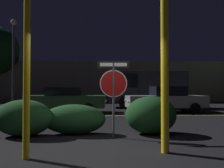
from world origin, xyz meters
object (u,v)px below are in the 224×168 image
(street_lamp, at_px, (13,52))
(hedge_bush_2, at_px, (74,119))
(yellow_pole_left, at_px, (27,70))
(hedge_bush_1, at_px, (23,118))
(passing_car_3, at_px, (166,99))
(hedge_bush_3, at_px, (151,115))
(yellow_pole_right, at_px, (165,76))
(passing_car_2, at_px, (65,100))
(stop_sign, at_px, (113,83))
(delivery_truck, at_px, (144,87))

(street_lamp, bearing_deg, hedge_bush_2, -57.44)
(yellow_pole_left, distance_m, hedge_bush_2, 2.73)
(hedge_bush_1, bearing_deg, passing_car_3, 47.86)
(hedge_bush_1, xyz_separation_m, hedge_bush_2, (1.43, 0.27, -0.08))
(hedge_bush_1, distance_m, hedge_bush_3, 3.78)
(hedge_bush_2, height_order, passing_car_3, passing_car_3)
(yellow_pole_left, xyz_separation_m, yellow_pole_right, (2.85, 0.37, -0.08))
(yellow_pole_left, relative_size, passing_car_2, 0.74)
(street_lamp, bearing_deg, yellow_pole_right, -53.83)
(hedge_bush_2, xyz_separation_m, passing_car_3, (4.46, 6.23, 0.30))
(passing_car_2, bearing_deg, passing_car_3, 91.80)
(stop_sign, xyz_separation_m, yellow_pole_right, (1.08, -1.48, 0.12))
(yellow_pole_left, height_order, passing_car_2, yellow_pole_left)
(passing_car_3, relative_size, delivery_truck, 0.85)
(hedge_bush_1, relative_size, street_lamp, 0.27)
(hedge_bush_2, bearing_deg, stop_sign, -21.95)
(yellow_pole_left, xyz_separation_m, street_lamp, (-5.20, 11.38, 2.25))
(hedge_bush_1, relative_size, delivery_truck, 0.30)
(yellow_pole_left, bearing_deg, hedge_bush_1, 112.41)
(stop_sign, height_order, yellow_pole_left, yellow_pole_left)
(stop_sign, relative_size, yellow_pole_right, 0.65)
(hedge_bush_3, xyz_separation_m, passing_car_2, (-3.82, 6.19, 0.16))
(hedge_bush_3, height_order, passing_car_3, passing_car_3)
(passing_car_3, xyz_separation_m, delivery_truck, (-0.74, 3.17, 0.78))
(yellow_pole_left, relative_size, street_lamp, 0.55)
(hedge_bush_3, relative_size, delivery_truck, 0.28)
(passing_car_3, height_order, street_lamp, street_lamp)
(stop_sign, bearing_deg, hedge_bush_3, 22.57)
(delivery_truck, bearing_deg, hedge_bush_2, 161.75)
(yellow_pole_left, height_order, street_lamp, street_lamp)
(hedge_bush_2, relative_size, hedge_bush_3, 1.23)
(hedge_bush_3, height_order, passing_car_2, passing_car_2)
(hedge_bush_1, bearing_deg, passing_car_2, 90.44)
(passing_car_3, bearing_deg, hedge_bush_2, 139.28)
(hedge_bush_3, relative_size, passing_car_3, 0.33)
(yellow_pole_right, xyz_separation_m, passing_car_3, (2.19, 8.19, -0.91))
(stop_sign, relative_size, yellow_pole_left, 0.62)
(yellow_pole_right, distance_m, hedge_bush_1, 4.22)
(stop_sign, distance_m, passing_car_2, 7.23)
(hedge_bush_1, height_order, passing_car_3, passing_car_3)
(hedge_bush_2, height_order, delivery_truck, delivery_truck)
(hedge_bush_3, xyz_separation_m, street_lamp, (-8.12, 9.04, 3.42))
(passing_car_2, relative_size, street_lamp, 0.74)
(street_lamp, bearing_deg, yellow_pole_left, -65.45)
(stop_sign, relative_size, street_lamp, 0.34)
(passing_car_3, relative_size, street_lamp, 0.75)
(yellow_pole_left, distance_m, passing_car_2, 8.64)
(hedge_bush_3, height_order, delivery_truck, delivery_truck)
(delivery_truck, bearing_deg, yellow_pole_left, 163.21)
(stop_sign, distance_m, hedge_bush_2, 1.68)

